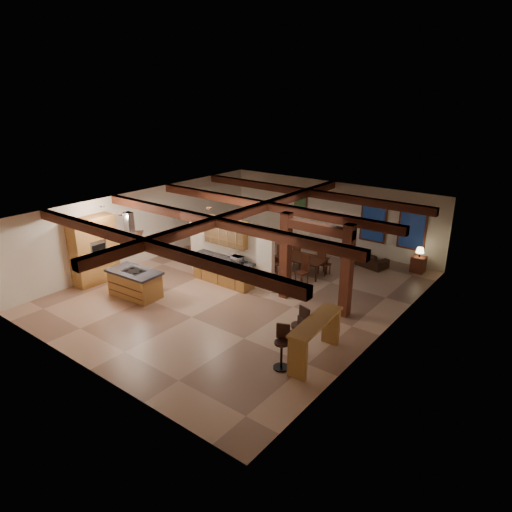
{
  "coord_description": "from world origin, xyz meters",
  "views": [
    {
      "loc": [
        9.16,
        -11.1,
        6.53
      ],
      "look_at": [
        0.18,
        0.5,
        1.17
      ],
      "focal_mm": 32.0,
      "sensor_mm": 36.0,
      "label": 1
    }
  ],
  "objects": [
    {
      "name": "dining_table",
      "position": [
        0.73,
        2.52,
        0.33
      ],
      "size": [
        1.94,
        1.16,
        0.66
      ],
      "primitive_type": "imported",
      "rotation": [
        0.0,
        0.0,
        0.06
      ],
      "color": "#3B1B0E",
      "rests_on": "ground"
    },
    {
      "name": "back_counter",
      "position": [
        -1.0,
        0.11,
        0.48
      ],
      "size": [
        2.5,
        0.66,
        0.94
      ],
      "color": "#AE7C38",
      "rests_on": "ground"
    },
    {
      "name": "bar_counter",
      "position": [
        4.15,
        -2.18,
        0.76
      ],
      "size": [
        0.72,
        2.18,
        1.12
      ],
      "color": "#AE7C38",
      "rests_on": "ground"
    },
    {
      "name": "partition_wall",
      "position": [
        -1.0,
        0.5,
        1.1
      ],
      "size": [
        3.8,
        0.18,
        2.2
      ],
      "primitive_type": "cube",
      "color": "silver",
      "rests_on": "ground"
    },
    {
      "name": "back_windows",
      "position": [
        2.8,
        5.93,
        1.5
      ],
      "size": [
        2.7,
        0.07,
        1.7
      ],
      "color": "#442411",
      "rests_on": "room_walls"
    },
    {
      "name": "dining_chairs",
      "position": [
        0.73,
        2.52,
        0.54
      ],
      "size": [
        1.89,
        1.89,
        1.07
      ],
      "color": "#442411",
      "rests_on": "ground"
    },
    {
      "name": "sofa",
      "position": [
        2.18,
        4.97,
        0.27
      ],
      "size": [
        1.99,
        1.15,
        0.55
      ],
      "primitive_type": "imported",
      "rotation": [
        0.0,
        0.0,
        2.91
      ],
      "color": "black",
      "rests_on": "ground"
    },
    {
      "name": "bar_stool_a",
      "position": [
        3.69,
        -2.99,
        0.58
      ],
      "size": [
        0.43,
        0.44,
        1.15
      ],
      "color": "black",
      "rests_on": "ground"
    },
    {
      "name": "ground",
      "position": [
        0.0,
        0.0,
        0.0
      ],
      "size": [
        12.0,
        12.0,
        0.0
      ],
      "primitive_type": "plane",
      "color": "tan",
      "rests_on": "ground"
    },
    {
      "name": "timber_posts",
      "position": [
        2.5,
        0.5,
        1.76
      ],
      "size": [
        2.5,
        0.3,
        2.9
      ],
      "color": "#442411",
      "rests_on": "ground"
    },
    {
      "name": "kitchen_island",
      "position": [
        -2.59,
        -2.53,
        0.46
      ],
      "size": [
        1.9,
        1.09,
        0.92
      ],
      "color": "#AE7C38",
      "rests_on": "ground"
    },
    {
      "name": "room_walls",
      "position": [
        0.0,
        0.0,
        1.78
      ],
      "size": [
        12.0,
        12.0,
        12.0
      ],
      "color": "silver",
      "rests_on": "ground"
    },
    {
      "name": "recessed_cans",
      "position": [
        -2.53,
        -1.93,
        2.87
      ],
      "size": [
        3.16,
        2.46,
        0.03
      ],
      "color": "silver",
      "rests_on": "room_walls"
    },
    {
      "name": "range_hood",
      "position": [
        -2.59,
        -2.53,
        1.78
      ],
      "size": [
        1.1,
        1.1,
        1.4
      ],
      "color": "silver",
      "rests_on": "room_walls"
    },
    {
      "name": "bar_stool_b",
      "position": [
        3.71,
        -2.33,
        0.55
      ],
      "size": [
        0.41,
        0.42,
        1.08
      ],
      "color": "black",
      "rests_on": "ground"
    },
    {
      "name": "upper_display_cabinet",
      "position": [
        -1.0,
        0.31,
        1.85
      ],
      "size": [
        1.8,
        0.36,
        0.95
      ],
      "color": "#AE7C38",
      "rests_on": "partition_wall"
    },
    {
      "name": "bar_stool_c",
      "position": [
        3.64,
        -2.11,
        0.64
      ],
      "size": [
        0.46,
        0.47,
        1.26
      ],
      "color": "black",
      "rests_on": "ground"
    },
    {
      "name": "side_table",
      "position": [
        4.15,
        5.44,
        0.3
      ],
      "size": [
        0.49,
        0.49,
        0.6
      ],
      "primitive_type": "cube",
      "rotation": [
        0.0,
        0.0,
        0.02
      ],
      "color": "#442411",
      "rests_on": "ground"
    },
    {
      "name": "pantry_cabinet",
      "position": [
        -4.67,
        -2.6,
        1.2
      ],
      "size": [
        0.67,
        1.6,
        2.4
      ],
      "color": "#AE7C38",
      "rests_on": "ground"
    },
    {
      "name": "ceiling_beams",
      "position": [
        0.0,
        0.0,
        2.76
      ],
      "size": [
        10.0,
        12.0,
        0.28
      ],
      "color": "#442411",
      "rests_on": "room_walls"
    },
    {
      "name": "framed_art",
      "position": [
        -1.5,
        5.94,
        1.7
      ],
      "size": [
        0.65,
        0.05,
        0.85
      ],
      "color": "#442411",
      "rests_on": "room_walls"
    },
    {
      "name": "table_lamp",
      "position": [
        4.15,
        5.44,
        0.86
      ],
      "size": [
        0.31,
        0.31,
        0.36
      ],
      "color": "black",
      "rests_on": "side_table"
    },
    {
      "name": "microwave",
      "position": [
        -0.33,
        0.11,
        1.05
      ],
      "size": [
        0.41,
        0.28,
        0.22
      ],
      "primitive_type": "imported",
      "rotation": [
        0.0,
        0.0,
        3.16
      ],
      "color": "#ADADB2",
      "rests_on": "back_counter"
    }
  ]
}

